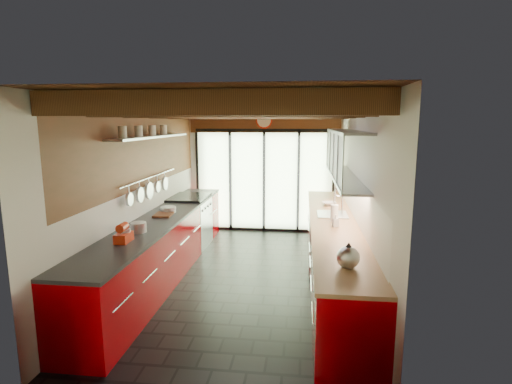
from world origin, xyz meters
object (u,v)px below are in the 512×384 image
stand_mixer (124,234)px  bowl (329,204)px  paper_towel (334,213)px  kettle (348,256)px  soap_bottle (336,221)px

stand_mixer → bowl: stand_mixer is taller
stand_mixer → paper_towel: bearing=26.6°
kettle → soap_bottle: 1.55m
stand_mixer → kettle: bearing=-12.2°
stand_mixer → bowl: bearing=43.6°
stand_mixer → soap_bottle: stand_mixer is taller
stand_mixer → kettle: (2.54, -0.55, 0.02)m
kettle → bowl: (-0.00, 2.97, -0.09)m
stand_mixer → paper_towel: (2.54, 1.27, 0.03)m
stand_mixer → paper_towel: paper_towel is taller
kettle → soap_bottle: (-0.00, 1.55, -0.03)m
bowl → stand_mixer: bearing=-136.4°
bowl → kettle: bearing=-90.0°
kettle → stand_mixer: bearing=167.8°
soap_bottle → bowl: size_ratio=0.72×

